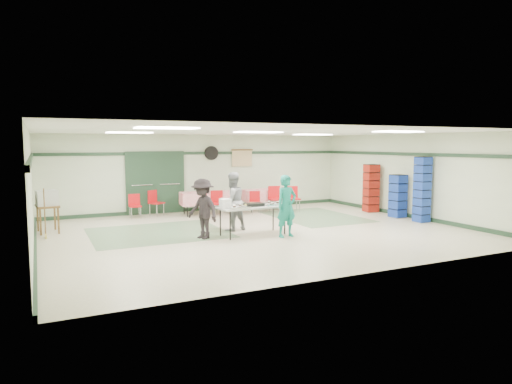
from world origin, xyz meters
name	(u,v)px	position (x,y,z in m)	size (l,w,h in m)	color
floor	(258,231)	(0.00, 0.00, 0.00)	(11.00, 11.00, 0.00)	beige
ceiling	(258,132)	(0.00, 0.00, 2.70)	(11.00, 11.00, 0.00)	white
wall_back	(203,173)	(0.00, 4.50, 1.35)	(11.00, 11.00, 0.00)	beige
wall_front	(368,201)	(0.00, -4.50, 1.35)	(11.00, 11.00, 0.00)	beige
wall_left	(31,191)	(-5.50, 0.00, 1.35)	(9.00, 9.00, 0.00)	beige
wall_right	(412,176)	(5.50, 0.00, 1.35)	(9.00, 9.00, 0.00)	beige
trim_back	(203,153)	(0.00, 4.47, 2.05)	(11.00, 0.06, 0.10)	#1D3523
baseboard_back	(204,209)	(0.00, 4.47, 0.06)	(11.00, 0.06, 0.12)	#1D3523
trim_left	(31,159)	(-5.47, 0.00, 2.05)	(9.00, 0.06, 0.10)	#1D3523
baseboard_left	(35,249)	(-5.47, 0.00, 0.06)	(9.00, 0.06, 0.12)	#1D3523
trim_right	(412,154)	(5.47, 0.00, 2.05)	(9.00, 0.06, 0.10)	#1D3523
baseboard_right	(410,216)	(5.47, 0.00, 0.06)	(9.00, 0.06, 0.12)	#1D3523
green_patch_a	(158,233)	(-2.50, 1.00, 0.00)	(3.50, 3.00, 0.01)	#64825F
green_patch_b	(315,216)	(2.80, 1.50, 0.00)	(2.50, 3.50, 0.01)	#64825F
double_door_left	(142,183)	(-2.20, 4.44, 1.05)	(0.90, 0.06, 2.10)	gray
double_door_right	(169,182)	(-1.25, 4.44, 1.05)	(0.90, 0.06, 2.10)	gray
door_frame	(156,183)	(-1.73, 4.42, 1.05)	(2.00, 0.03, 2.15)	#1D3523
wall_fan	(211,153)	(0.30, 4.44, 2.05)	(0.50, 0.50, 0.10)	black
scroll_banner	(242,158)	(1.50, 4.44, 1.85)	(0.80, 0.02, 0.60)	tan
serving_table	(253,208)	(-0.34, -0.37, 0.72)	(1.87, 0.83, 0.76)	#B2B2AD
sheet_tray_right	(273,204)	(0.27, -0.37, 0.77)	(0.58, 0.44, 0.02)	silver
sheet_tray_mid	(248,205)	(-0.42, -0.26, 0.77)	(0.59, 0.45, 0.02)	silver
sheet_tray_left	(237,208)	(-0.84, -0.51, 0.77)	(0.57, 0.43, 0.02)	silver
baking_pan	(254,205)	(-0.31, -0.38, 0.80)	(0.47, 0.30, 0.08)	black
foam_box_stack	(225,203)	(-1.09, -0.33, 0.87)	(0.25, 0.23, 0.23)	white
volunteer_teal	(287,206)	(0.35, -0.94, 0.79)	(0.58, 0.38, 1.59)	#127E6F
volunteer_grey	(232,202)	(-0.58, 0.44, 0.80)	(0.78, 0.61, 1.61)	gray
volunteer_dark	(203,209)	(-1.67, -0.24, 0.76)	(0.98, 0.56, 1.51)	black
dining_table_a	(266,195)	(2.01, 3.45, 0.57)	(1.72, 0.80, 0.77)	red
dining_table_b	(208,198)	(-0.19, 3.45, 0.57)	(1.93, 1.03, 0.77)	red
chair_a	(275,196)	(2.06, 2.89, 0.56)	(0.50, 0.50, 0.92)	#B40E13
chair_b	(255,200)	(1.29, 2.87, 0.47)	(0.44, 0.44, 0.78)	#B40E13
chair_c	(293,196)	(2.78, 2.88, 0.54)	(0.49, 0.49, 0.88)	#B40E13
chair_d	(217,201)	(-0.09, 2.88, 0.52)	(0.49, 0.49, 0.86)	#B40E13
chair_loose_a	(155,200)	(-1.90, 3.92, 0.52)	(0.55, 0.55, 0.85)	#B40E13
chair_loose_b	(135,204)	(-2.58, 3.73, 0.47)	(0.37, 0.37, 0.78)	#B40E13
crate_stack_blue_a	(398,196)	(5.15, 0.23, 0.69)	(0.43, 0.43, 1.39)	#193498
crate_stack_red	(371,188)	(5.15, 1.55, 0.84)	(0.43, 0.43, 1.67)	maroon
crate_stack_blue_b	(422,190)	(5.15, -0.79, 1.00)	(0.38, 0.38, 1.99)	#193498
printer_table	(47,209)	(-5.15, 2.33, 0.63)	(0.61, 0.88, 0.74)	brown
office_printer	(47,198)	(-5.15, 2.24, 0.95)	(0.51, 0.45, 0.40)	#B2B2AD
broom	(45,213)	(-5.23, 1.55, 0.65)	(0.03, 0.03, 1.25)	brown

